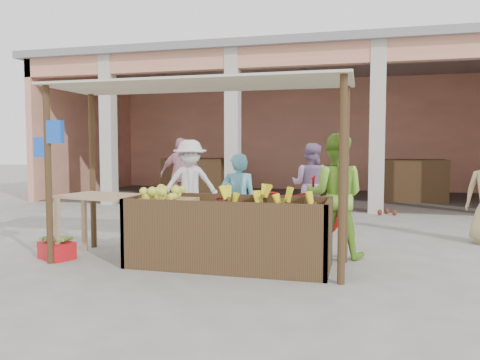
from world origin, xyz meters
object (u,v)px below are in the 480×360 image
(vendor_blue, at_px, (238,200))
(side_table, at_px, (103,205))
(red_crate, at_px, (57,250))
(vendor_green, at_px, (335,192))
(motorcycle, at_px, (283,204))
(fruit_stall, at_px, (229,236))

(vendor_blue, bearing_deg, side_table, 13.37)
(red_crate, bearing_deg, side_table, 44.18)
(red_crate, relative_size, vendor_blue, 0.29)
(side_table, xyz_separation_m, vendor_blue, (1.73, 0.85, 0.03))
(vendor_blue, distance_m, vendor_green, 1.40)
(motorcycle, bearing_deg, side_table, 134.99)
(red_crate, relative_size, vendor_green, 0.25)
(fruit_stall, xyz_separation_m, side_table, (-1.82, -0.01, 0.35))
(vendor_blue, height_order, motorcycle, vendor_blue)
(fruit_stall, bearing_deg, vendor_green, 34.63)
(fruit_stall, distance_m, vendor_green, 1.67)
(fruit_stall, bearing_deg, motorcycle, 82.18)
(red_crate, distance_m, vendor_green, 3.97)
(motorcycle, bearing_deg, fruit_stall, 169.48)
(vendor_green, height_order, motorcycle, vendor_green)
(fruit_stall, distance_m, red_crate, 2.45)
(fruit_stall, xyz_separation_m, vendor_blue, (-0.09, 0.84, 0.38))
(red_crate, distance_m, vendor_blue, 2.64)
(red_crate, bearing_deg, vendor_green, 41.33)
(fruit_stall, relative_size, vendor_blue, 1.66)
(vendor_blue, height_order, vendor_green, vendor_green)
(fruit_stall, bearing_deg, vendor_blue, 96.14)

